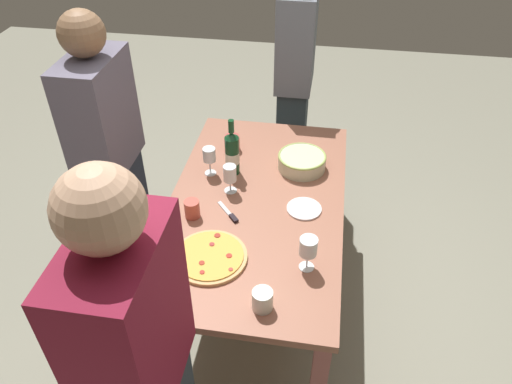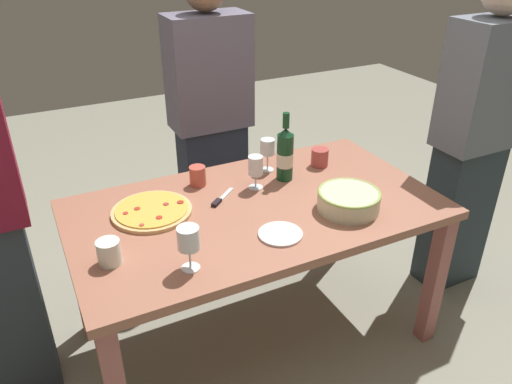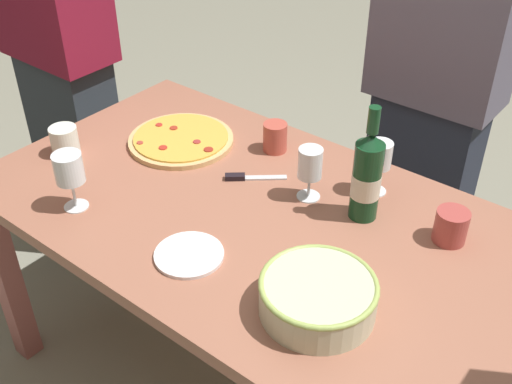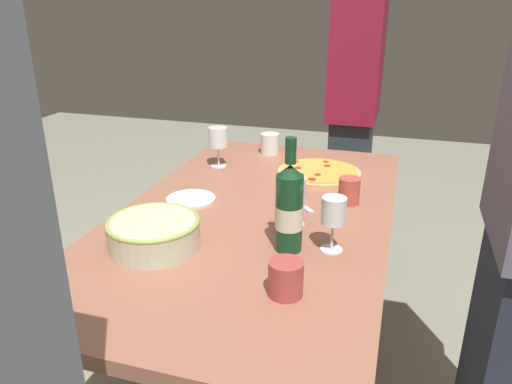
{
  "view_description": "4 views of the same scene",
  "coord_description": "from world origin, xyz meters",
  "px_view_note": "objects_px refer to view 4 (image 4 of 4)",
  "views": [
    {
      "loc": [
        -1.91,
        -0.31,
        2.37
      ],
      "look_at": [
        0.0,
        0.0,
        0.82
      ],
      "focal_mm": 34.23,
      "sensor_mm": 36.0,
      "label": 1
    },
    {
      "loc": [
        -0.84,
        -1.69,
        1.85
      ],
      "look_at": [
        0.0,
        0.0,
        0.82
      ],
      "focal_mm": 35.17,
      "sensor_mm": 36.0,
      "label": 2
    },
    {
      "loc": [
        0.86,
        -1.08,
        1.79
      ],
      "look_at": [
        0.0,
        0.0,
        0.82
      ],
      "focal_mm": 43.81,
      "sensor_mm": 36.0,
      "label": 3
    },
    {
      "loc": [
        1.46,
        0.45,
        1.42
      ],
      "look_at": [
        0.0,
        0.0,
        0.82
      ],
      "focal_mm": 34.21,
      "sensor_mm": 36.0,
      "label": 4
    }
  ],
  "objects_px": {
    "cup_spare": "(286,278)",
    "cup_amber": "(349,191)",
    "pizza": "(319,172)",
    "serving_bowl": "(154,232)",
    "cup_ceramic": "(270,144)",
    "pizza_knife": "(296,199)",
    "wine_glass_near_pizza": "(295,194)",
    "wine_glass_far_left": "(334,214)",
    "person_host": "(354,111)",
    "wine_bottle": "(289,208)",
    "side_plate": "(191,199)",
    "wine_glass_by_bottle": "(218,139)",
    "dining_table": "(256,235)"
  },
  "relations": [
    {
      "from": "wine_glass_far_left",
      "to": "cup_amber",
      "type": "xyz_separation_m",
      "value": [
        -0.37,
        0.0,
        -0.07
      ]
    },
    {
      "from": "wine_glass_near_pizza",
      "to": "wine_glass_by_bottle",
      "type": "height_order",
      "value": "wine_glass_by_bottle"
    },
    {
      "from": "cup_ceramic",
      "to": "cup_spare",
      "type": "relative_size",
      "value": 1.04
    },
    {
      "from": "cup_ceramic",
      "to": "person_host",
      "type": "height_order",
      "value": "person_host"
    },
    {
      "from": "wine_glass_near_pizza",
      "to": "wine_glass_far_left",
      "type": "height_order",
      "value": "wine_glass_far_left"
    },
    {
      "from": "cup_ceramic",
      "to": "cup_spare",
      "type": "bearing_deg",
      "value": 17.34
    },
    {
      "from": "dining_table",
      "to": "cup_ceramic",
      "type": "distance_m",
      "value": 0.69
    },
    {
      "from": "serving_bowl",
      "to": "side_plate",
      "type": "xyz_separation_m",
      "value": [
        -0.36,
        -0.05,
        -0.04
      ]
    },
    {
      "from": "cup_amber",
      "to": "serving_bowl",
      "type": "bearing_deg",
      "value": -45.15
    },
    {
      "from": "wine_glass_far_left",
      "to": "side_plate",
      "type": "bearing_deg",
      "value": -112.65
    },
    {
      "from": "wine_glass_near_pizza",
      "to": "serving_bowl",
      "type": "bearing_deg",
      "value": -52.96
    },
    {
      "from": "serving_bowl",
      "to": "wine_glass_near_pizza",
      "type": "height_order",
      "value": "wine_glass_near_pizza"
    },
    {
      "from": "cup_ceramic",
      "to": "wine_glass_far_left",
      "type": "bearing_deg",
      "value": 26.08
    },
    {
      "from": "dining_table",
      "to": "person_host",
      "type": "distance_m",
      "value": 1.14
    },
    {
      "from": "wine_glass_near_pizza",
      "to": "side_plate",
      "type": "xyz_separation_m",
      "value": [
        -0.09,
        -0.4,
        -0.1
      ]
    },
    {
      "from": "serving_bowl",
      "to": "wine_glass_far_left",
      "type": "height_order",
      "value": "wine_glass_far_left"
    },
    {
      "from": "serving_bowl",
      "to": "wine_bottle",
      "type": "xyz_separation_m",
      "value": [
        -0.1,
        0.37,
        0.08
      ]
    },
    {
      "from": "wine_glass_by_bottle",
      "to": "person_host",
      "type": "height_order",
      "value": "person_host"
    },
    {
      "from": "pizza",
      "to": "serving_bowl",
      "type": "distance_m",
      "value": 0.84
    },
    {
      "from": "dining_table",
      "to": "wine_glass_far_left",
      "type": "height_order",
      "value": "wine_glass_far_left"
    },
    {
      "from": "wine_glass_far_left",
      "to": "cup_amber",
      "type": "bearing_deg",
      "value": 179.4
    },
    {
      "from": "wine_glass_near_pizza",
      "to": "pizza_knife",
      "type": "xyz_separation_m",
      "value": [
        -0.19,
        -0.04,
        -0.1
      ]
    },
    {
      "from": "pizza",
      "to": "dining_table",
      "type": "bearing_deg",
      "value": -18.51
    },
    {
      "from": "pizza",
      "to": "pizza_knife",
      "type": "distance_m",
      "value": 0.3
    },
    {
      "from": "serving_bowl",
      "to": "wine_glass_far_left",
      "type": "xyz_separation_m",
      "value": [
        -0.13,
        0.5,
        0.07
      ]
    },
    {
      "from": "cup_ceramic",
      "to": "cup_spare",
      "type": "distance_m",
      "value": 1.18
    },
    {
      "from": "person_host",
      "to": "side_plate",
      "type": "bearing_deg",
      "value": -12.27
    },
    {
      "from": "person_host",
      "to": "serving_bowl",
      "type": "bearing_deg",
      "value": -5.42
    },
    {
      "from": "wine_glass_far_left",
      "to": "cup_spare",
      "type": "height_order",
      "value": "wine_glass_far_left"
    },
    {
      "from": "wine_bottle",
      "to": "wine_glass_by_bottle",
      "type": "bearing_deg",
      "value": -144.32
    },
    {
      "from": "side_plate",
      "to": "person_host",
      "type": "bearing_deg",
      "value": 157.48
    },
    {
      "from": "wine_glass_by_bottle",
      "to": "cup_amber",
      "type": "height_order",
      "value": "wine_glass_by_bottle"
    },
    {
      "from": "cup_ceramic",
      "to": "pizza_knife",
      "type": "height_order",
      "value": "cup_ceramic"
    },
    {
      "from": "pizza",
      "to": "person_host",
      "type": "height_order",
      "value": "person_host"
    },
    {
      "from": "cup_spare",
      "to": "side_plate",
      "type": "height_order",
      "value": "cup_spare"
    },
    {
      "from": "dining_table",
      "to": "cup_amber",
      "type": "bearing_deg",
      "value": 118.07
    },
    {
      "from": "side_plate",
      "to": "pizza_knife",
      "type": "relative_size",
      "value": 1.15
    },
    {
      "from": "person_host",
      "to": "wine_glass_near_pizza",
      "type": "bearing_deg",
      "value": 7.83
    },
    {
      "from": "dining_table",
      "to": "side_plate",
      "type": "relative_size",
      "value": 9.02
    },
    {
      "from": "pizza",
      "to": "wine_glass_by_bottle",
      "type": "relative_size",
      "value": 1.99
    },
    {
      "from": "wine_bottle",
      "to": "cup_spare",
      "type": "relative_size",
      "value": 3.69
    },
    {
      "from": "wine_glass_far_left",
      "to": "side_plate",
      "type": "xyz_separation_m",
      "value": [
        -0.23,
        -0.54,
        -0.11
      ]
    },
    {
      "from": "pizza",
      "to": "pizza_knife",
      "type": "relative_size",
      "value": 2.2
    },
    {
      "from": "wine_glass_near_pizza",
      "to": "cup_ceramic",
      "type": "distance_m",
      "value": 0.79
    },
    {
      "from": "pizza",
      "to": "wine_glass_far_left",
      "type": "height_order",
      "value": "wine_glass_far_left"
    },
    {
      "from": "cup_ceramic",
      "to": "pizza_knife",
      "type": "relative_size",
      "value": 0.6
    },
    {
      "from": "wine_glass_near_pizza",
      "to": "cup_amber",
      "type": "bearing_deg",
      "value": 147.68
    },
    {
      "from": "cup_spare",
      "to": "cup_amber",
      "type": "bearing_deg",
      "value": 173.01
    },
    {
      "from": "wine_glass_near_pizza",
      "to": "cup_spare",
      "type": "relative_size",
      "value": 1.77
    },
    {
      "from": "wine_glass_by_bottle",
      "to": "wine_glass_far_left",
      "type": "relative_size",
      "value": 1.05
    }
  ]
}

